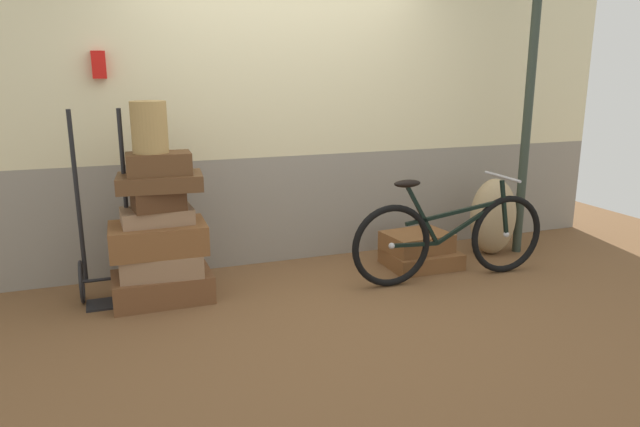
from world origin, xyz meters
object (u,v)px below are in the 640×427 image
suitcase_4 (158,200)px  suitcase_5 (160,182)px  suitcase_1 (162,263)px  luggage_trolley (107,259)px  suitcase_2 (158,238)px  suitcase_8 (417,242)px  wicker_basket (149,127)px  burlap_sack (493,217)px  suitcase_3 (157,216)px  suitcase_7 (421,258)px  suitcase_6 (159,164)px  suitcase_0 (163,287)px  bicycle (450,237)px

suitcase_4 → suitcase_5: suitcase_5 is taller
suitcase_1 → suitcase_5: (0.02, 0.02, 0.60)m
suitcase_1 → luggage_trolley: size_ratio=0.41×
suitcase_2 → suitcase_8: 2.17m
suitcase_8 → wicker_basket: 2.41m
burlap_sack → suitcase_8: bearing=-175.7°
suitcase_1 → burlap_sack: 2.97m
suitcase_8 → luggage_trolley: bearing=172.7°
suitcase_3 → suitcase_7: (2.19, -0.04, -0.56)m
suitcase_1 → suitcase_6: 0.73m
suitcase_3 → suitcase_4: suitcase_4 is taller
wicker_basket → luggage_trolley: (-0.35, 0.11, -0.96)m
suitcase_7 → luggage_trolley: (-2.55, 0.13, 0.25)m
suitcase_0 → suitcase_6: bearing=14.2°
suitcase_4 → suitcase_7: bearing=-6.3°
suitcase_4 → wicker_basket: (-0.03, 0.02, 0.52)m
luggage_trolley → suitcase_5: bearing=-15.2°
suitcase_1 → suitcase_2: (-0.02, 0.02, 0.19)m
suitcase_5 → suitcase_1: bearing=-133.8°
luggage_trolley → bicycle: luggage_trolley is taller
suitcase_2 → luggage_trolley: bearing=164.3°
wicker_basket → luggage_trolley: size_ratio=0.25×
suitcase_7 → bicycle: 0.46m
suitcase_5 → bicycle: size_ratio=0.35×
suitcase_0 → wicker_basket: bearing=119.4°
suitcase_6 → suitcase_0: bearing=-163.2°
suitcase_0 → suitcase_3: (-0.00, 0.05, 0.53)m
suitcase_6 → suitcase_7: size_ratio=0.74×
bicycle → burlap_sack: bearing=31.3°
wicker_basket → suitcase_6: bearing=-19.0°
suitcase_2 → suitcase_4: (0.02, -0.02, 0.29)m
suitcase_7 → suitcase_8: suitcase_8 is taller
suitcase_6 → luggage_trolley: luggage_trolley is taller
suitcase_2 → suitcase_3: size_ratio=1.37×
burlap_sack → wicker_basket: bearing=-178.6°
suitcase_1 → suitcase_3: 0.35m
suitcase_6 → wicker_basket: (-0.05, 0.02, 0.26)m
suitcase_1 → suitcase_2: bearing=134.1°
suitcase_3 → burlap_sack: 2.99m
suitcase_8 → suitcase_0: bearing=175.9°
suitcase_3 → bicycle: size_ratio=0.29×
suitcase_0 → suitcase_4: 0.66m
suitcase_7 → bicycle: size_ratio=0.35×
suitcase_5 → burlap_sack: size_ratio=0.84×
suitcase_8 → suitcase_7: bearing=-48.1°
suitcase_2 → suitcase_5: bearing=3.9°
suitcase_5 → luggage_trolley: 0.71m
suitcase_4 → luggage_trolley: 0.60m
wicker_basket → suitcase_8: bearing=0.4°
burlap_sack → suitcase_6: bearing=-178.2°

